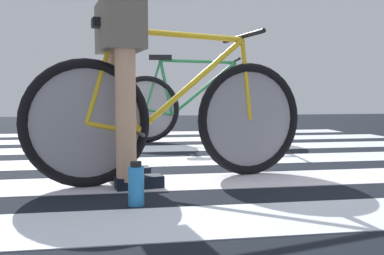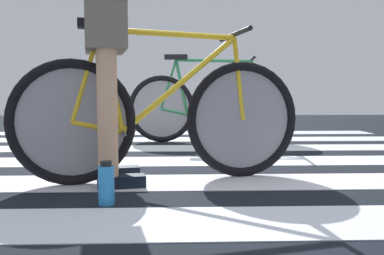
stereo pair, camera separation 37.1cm
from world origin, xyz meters
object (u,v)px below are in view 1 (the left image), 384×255
water_bottle (136,185)px  cyclist_1_of_2 (121,67)px  bicycle_1_of_2 (174,117)px  bicycle_2_of_2 (193,107)px

water_bottle → cyclist_1_of_2: bearing=98.4°
bicycle_1_of_2 → bicycle_2_of_2: same height
bicycle_1_of_2 → cyclist_1_of_2: size_ratio=1.65×
bicycle_2_of_2 → water_bottle: size_ratio=8.39×
cyclist_1_of_2 → water_bottle: (0.07, -0.46, -0.57)m
bicycle_2_of_2 → water_bottle: 2.57m
bicycle_1_of_2 → bicycle_2_of_2: size_ratio=0.99×
cyclist_1_of_2 → bicycle_2_of_2: 2.15m
cyclist_1_of_2 → bicycle_2_of_2: bearing=58.1°
bicycle_2_of_2 → bicycle_1_of_2: bearing=-97.3°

